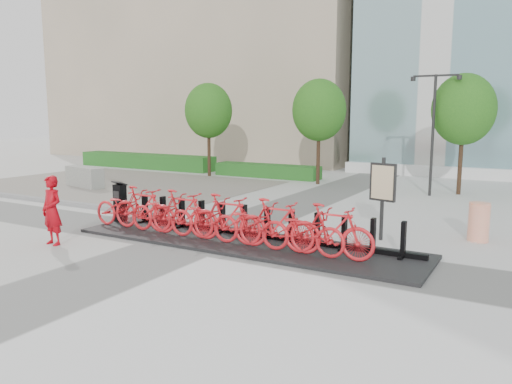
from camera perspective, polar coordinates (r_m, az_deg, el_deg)
The scene contains 26 objects.
ground at distance 13.70m, azimuth -6.79°, elevation -5.48°, with size 120.00×120.00×0.00m, color silver.
gravel_patch at distance 25.38m, azimuth -15.58°, elevation 0.86°, with size 14.00×14.00×0.00m, color #514F4A.
curb at distance 22.14m, azimuth -24.99°, elevation -0.58°, with size 14.00×0.25×0.15m, color gray.
hedge_a at distance 32.75m, azimuth -12.48°, elevation 3.48°, with size 10.00×1.40×0.90m, color #1A6B1C.
hedge_b at distance 27.29m, azimuth 1.26°, elevation 2.45°, with size 6.00×1.20×0.70m, color #1A6B1C.
tree_0 at distance 27.69m, azimuth -5.46°, elevation 9.22°, with size 2.60×2.60×5.10m.
tree_1 at distance 24.53m, azimuth 7.22°, elevation 9.25°, with size 2.60×2.60×5.10m.
tree_2 at distance 22.83m, azimuth 22.63°, elevation 8.69°, with size 2.60×2.60×5.10m.
streetlamp at distance 22.00m, azimuth 19.62°, elevation 7.69°, with size 2.00×0.20×5.00m.
dock_pad at distance 13.22m, azimuth -1.46°, elevation -5.77°, with size 9.60×2.40×0.08m, color black.
dock_rail_posts at distance 13.48m, azimuth -0.20°, elevation -3.45°, with size 8.02×0.50×0.85m, color black, non-canonical shape.
bike_0 at distance 15.19m, azimuth -14.87°, elevation -1.80°, with size 0.75×2.16×1.14m, color red.
bike_1 at distance 14.69m, azimuth -12.87°, elevation -1.84°, with size 0.59×2.10×1.26m, color red.
bike_2 at distance 14.23m, azimuth -10.72°, elevation -2.36°, with size 0.75×2.16×1.14m, color red.
bike_3 at distance 13.76m, azimuth -8.44°, elevation -2.41°, with size 0.59×2.10×1.26m, color red.
bike_4 at distance 13.35m, azimuth -6.00°, elevation -2.99°, with size 0.75×2.16×1.14m, color red.
bike_5 at distance 12.94m, azimuth -3.42°, elevation -3.05°, with size 0.59×2.10×1.26m, color red.
bike_6 at distance 12.58m, azimuth -0.66°, elevation -3.67°, with size 0.75×2.16×1.14m, color red.
bike_7 at distance 12.23m, azimuth 2.26°, elevation -3.74°, with size 0.59×2.10×1.26m, color red.
bike_8 at distance 11.93m, azimuth 5.33°, elevation -4.39°, with size 0.75×2.16×1.14m, color red.
bike_9 at distance 11.65m, azimuth 8.57°, elevation -4.47°, with size 0.59×2.10×1.26m, color red.
kiosk at distance 16.06m, azimuth -15.27°, elevation -1.10°, with size 0.39×0.33×1.27m.
worker_red at distance 14.00m, azimuth -22.29°, elevation -1.96°, with size 0.66×0.44×1.82m, color #A7050F.
construction_barrel at distance 14.67m, azimuth 24.11°, elevation -3.16°, with size 0.54×0.54×1.04m, color #F74000.
jersey_barrier at distance 24.92m, azimuth -19.01°, elevation 1.64°, with size 2.44×0.67×0.94m, color #9FA192.
map_sign at distance 13.77m, azimuth 14.28°, elevation 0.69°, with size 0.74×0.28×2.25m.
Camera 1 is at (7.94, -10.64, 3.36)m, focal length 35.00 mm.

